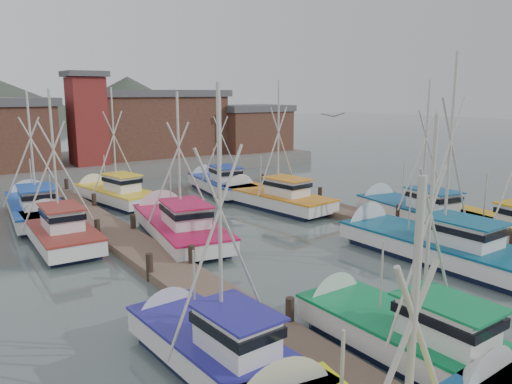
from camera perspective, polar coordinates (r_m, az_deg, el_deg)
ground at (r=22.59m, az=12.72°, el=-9.40°), size 260.00×260.00×0.00m
dock_left at (r=21.56m, az=-8.52°, el=-9.66°), size 2.30×46.00×1.50m
dock_right at (r=30.12m, az=16.09°, el=-3.87°), size 2.30×46.00×1.50m
quay at (r=53.96m, az=-17.58°, el=3.07°), size 44.00×16.00×1.20m
shed_center at (r=55.62m, az=-11.89°, el=7.83°), size 14.84×9.54×6.90m
shed_right at (r=58.34m, az=-0.61°, el=7.38°), size 8.48×6.36×5.20m
lookout_tower at (r=49.11m, az=-18.74°, el=8.04°), size 3.60×3.60×8.50m
boat_4 at (r=16.35m, az=16.42°, el=-15.34°), size 3.24×8.49×8.02m
boat_5 at (r=25.71m, az=19.02°, el=-5.56°), size 4.31×10.53×10.64m
boat_6 at (r=15.14m, az=-5.23°, el=-17.15°), size 3.48×7.80×8.70m
boat_7 at (r=29.95m, az=26.10°, el=-3.76°), size 3.97×9.89×9.44m
boat_8 at (r=28.02m, az=-9.02°, el=-3.70°), size 4.76×10.37×8.84m
boat_9 at (r=34.74m, az=1.68°, el=-0.62°), size 3.92×9.63×9.46m
boat_10 at (r=28.70m, az=-21.77°, el=-4.02°), size 3.62×8.89×8.79m
boat_11 at (r=32.43m, az=17.48°, el=-2.02°), size 4.18×9.49×9.41m
boat_12 at (r=37.54m, az=-16.10°, el=-0.16°), size 4.00×8.90×8.91m
boat_13 at (r=40.13m, az=-4.33°, el=0.97°), size 3.95×9.06×8.26m
boat_14 at (r=34.82m, az=-23.89°, el=-1.58°), size 3.91×9.95×8.87m
gull_far at (r=25.82m, az=8.83°, el=8.64°), size 1.54×0.61×0.24m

